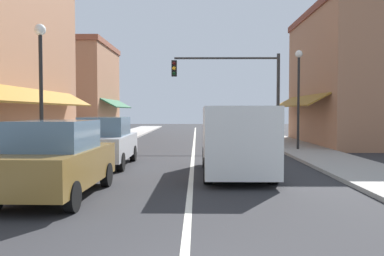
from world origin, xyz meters
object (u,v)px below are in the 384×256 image
parked_car_second_left (106,142)px  street_lamp_left_near (41,73)px  van_in_lane (235,138)px  parked_car_nearest_left (57,159)px  traffic_signal_mast_arm (239,81)px  street_lamp_right_mid (299,84)px

parked_car_second_left → street_lamp_left_near: size_ratio=0.87×
van_in_lane → street_lamp_left_near: street_lamp_left_near is taller
parked_car_nearest_left → parked_car_second_left: same height
street_lamp_left_near → traffic_signal_mast_arm: bearing=53.9°
van_in_lane → traffic_signal_mast_arm: bearing=83.9°
street_lamp_left_near → street_lamp_right_mid: (9.97, 6.95, 0.12)m
parked_car_second_left → street_lamp_right_mid: street_lamp_right_mid is taller
parked_car_second_left → street_lamp_left_near: 3.30m
parked_car_nearest_left → van_in_lane: 5.54m
parked_car_nearest_left → van_in_lane: size_ratio=0.80×
traffic_signal_mast_arm → street_lamp_left_near: size_ratio=1.29×
parked_car_nearest_left → traffic_signal_mast_arm: bearing=69.3°
street_lamp_left_near → street_lamp_right_mid: bearing=34.9°
van_in_lane → traffic_signal_mast_arm: (1.18, 10.46, 2.52)m
van_in_lane → street_lamp_right_mid: 8.52m
traffic_signal_mast_arm → street_lamp_right_mid: bearing=-50.3°
parked_car_nearest_left → van_in_lane: van_in_lane is taller
street_lamp_right_mid → street_lamp_left_near: bearing=-145.1°
parked_car_nearest_left → street_lamp_left_near: bearing=117.0°
parked_car_nearest_left → traffic_signal_mast_arm: (5.58, 13.82, 2.79)m
street_lamp_right_mid → parked_car_second_left: bearing=-147.2°
van_in_lane → traffic_signal_mast_arm: size_ratio=0.84×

